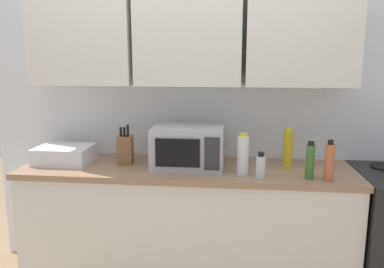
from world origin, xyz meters
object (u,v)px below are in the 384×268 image
object	(u,v)px
bottle_spice_jar	(329,162)
bottle_clear_tall	(261,166)
bottle_white_jar	(243,155)
microwave	(188,147)
bottle_green_oil	(310,161)
knife_block	(125,149)
dish_rack	(65,155)
bottle_yellow_mustard	(288,148)

from	to	relation	value
bottle_spice_jar	bottle_clear_tall	world-z (taller)	bottle_spice_jar
bottle_white_jar	microwave	bearing A→B (deg)	160.53
microwave	bottle_green_oil	distance (m)	0.80
microwave	knife_block	bearing A→B (deg)	177.06
bottle_white_jar	dish_rack	bearing A→B (deg)	174.03
microwave	bottle_spice_jar	bearing A→B (deg)	-13.64
bottle_green_oil	bottle_white_jar	world-z (taller)	bottle_white_jar
microwave	dish_rack	bearing A→B (deg)	179.90
bottle_green_oil	dish_rack	bearing A→B (deg)	173.30
dish_rack	bottle_spice_jar	size ratio (longest dim) A/B	1.49
dish_rack	bottle_spice_jar	bearing A→B (deg)	-6.94
bottle_spice_jar	bottle_white_jar	size ratio (longest dim) A/B	0.95
bottle_spice_jar	bottle_green_oil	distance (m)	0.11
bottle_spice_jar	knife_block	bearing A→B (deg)	169.90
bottle_yellow_mustard	bottle_spice_jar	bearing A→B (deg)	-54.24
microwave	bottle_green_oil	size ratio (longest dim) A/B	2.01
bottle_clear_tall	bottle_white_jar	bearing A→B (deg)	148.40
knife_block	bottle_clear_tall	bearing A→B (deg)	-13.35
bottle_yellow_mustard	bottle_spice_jar	distance (m)	0.36
bottle_yellow_mustard	bottle_clear_tall	distance (m)	0.34
knife_block	bottle_green_oil	bearing A→B (deg)	-10.06
bottle_green_oil	bottle_spice_jar	bearing A→B (deg)	-10.55
microwave	knife_block	distance (m)	0.45
dish_rack	bottle_yellow_mustard	world-z (taller)	bottle_yellow_mustard
bottle_yellow_mustard	bottle_green_oil	size ratio (longest dim) A/B	1.16
knife_block	bottle_white_jar	xyz separation A→B (m)	(0.82, -0.15, 0.02)
bottle_spice_jar	bottle_white_jar	world-z (taller)	bottle_white_jar
microwave	bottle_spice_jar	distance (m)	0.91
knife_block	bottle_spice_jar	distance (m)	1.36
bottle_clear_tall	bottle_yellow_mustard	bearing A→B (deg)	53.43
bottle_green_oil	bottle_white_jar	size ratio (longest dim) A/B	0.89
microwave	bottle_green_oil	world-z (taller)	microwave
microwave	bottle_white_jar	size ratio (longest dim) A/B	1.79
bottle_spice_jar	bottle_white_jar	bearing A→B (deg)	170.71
microwave	bottle_white_jar	distance (m)	0.39
knife_block	bottle_yellow_mustard	xyz separation A→B (m)	(1.13, 0.05, 0.03)
knife_block	bottle_spice_jar	size ratio (longest dim) A/B	1.11
microwave	bottle_white_jar	xyz separation A→B (m)	(0.37, -0.13, -0.01)
bottle_green_oil	bottle_yellow_mustard	bearing A→B (deg)	110.01
knife_block	bottle_clear_tall	xyz separation A→B (m)	(0.93, -0.22, -0.03)
dish_rack	bottle_clear_tall	world-z (taller)	bottle_clear_tall
microwave	bottle_green_oil	bearing A→B (deg)	-14.07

